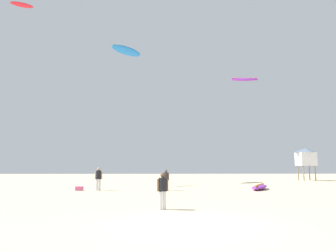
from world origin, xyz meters
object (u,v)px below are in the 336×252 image
(kite_aloft_0, at_px, (127,51))
(person_left, at_px, (99,177))
(kite_grounded_near, at_px, (259,187))
(person_midground, at_px, (166,178))
(kite_aloft_3, at_px, (244,79))
(person_foreground, at_px, (163,188))
(lifeguard_tower, at_px, (306,157))
(kite_aloft_2, at_px, (22,5))
(cooler_box, at_px, (79,188))

(kite_aloft_0, bearing_deg, person_left, -92.63)
(person_left, xyz_separation_m, kite_grounded_near, (12.84, 0.55, -0.83))
(kite_grounded_near, bearing_deg, person_midground, -175.10)
(person_midground, relative_size, kite_aloft_3, 0.68)
(person_midground, xyz_separation_m, kite_grounded_near, (7.57, 0.65, -0.73))
(person_foreground, xyz_separation_m, person_midground, (0.37, 10.14, 0.00))
(person_foreground, height_order, lifeguard_tower, lifeguard_tower)
(kite_aloft_2, bearing_deg, person_midground, -25.73)
(person_left, xyz_separation_m, kite_aloft_0, (0.57, 12.42, 15.20))
(person_foreground, height_order, kite_aloft_3, kite_aloft_3)
(kite_aloft_2, xyz_separation_m, kite_aloft_3, (22.35, -6.72, -10.21))
(person_midground, height_order, kite_grounded_near, person_midground)
(kite_aloft_0, bearing_deg, lifeguard_tower, 5.27)
(person_left, height_order, kite_grounded_near, person_left)
(kite_aloft_2, bearing_deg, kite_aloft_3, -16.73)
(person_foreground, xyz_separation_m, person_left, (-4.90, 10.24, 0.10))
(lifeguard_tower, bearing_deg, kite_grounded_near, -127.68)
(person_midground, bearing_deg, kite_aloft_3, -59.67)
(kite_grounded_near, bearing_deg, lifeguard_tower, 52.32)
(kite_aloft_0, xyz_separation_m, kite_aloft_2, (-10.96, -4.97, 3.17))
(person_left, bearing_deg, kite_aloft_3, -98.25)
(lifeguard_tower, xyz_separation_m, kite_aloft_2, (-34.04, -7.10, 16.35))
(kite_grounded_near, bearing_deg, kite_aloft_0, 135.95)
(person_midground, bearing_deg, kite_grounded_near, -61.84)
(person_foreground, height_order, cooler_box, person_foreground)
(person_foreground, bearing_deg, person_left, 4.70)
(kite_grounded_near, relative_size, kite_aloft_2, 1.56)
(kite_aloft_0, bearing_deg, kite_aloft_2, -155.62)
(person_midground, distance_m, kite_aloft_0, 20.31)
(person_midground, bearing_deg, cooler_box, 112.01)
(lifeguard_tower, xyz_separation_m, kite_aloft_0, (-23.07, -2.13, 13.18))
(person_foreground, bearing_deg, cooler_box, 10.87)
(person_foreground, distance_m, person_midground, 10.15)
(person_left, xyz_separation_m, kite_aloft_2, (-10.39, 7.45, 18.37))
(person_foreground, relative_size, kite_aloft_3, 0.67)
(person_foreground, distance_m, kite_aloft_0, 27.68)
(lifeguard_tower, xyz_separation_m, cooler_box, (-25.11, -14.50, -2.89))
(kite_aloft_2, bearing_deg, person_left, -35.64)
(person_left, bearing_deg, cooler_box, 76.17)
(person_foreground, relative_size, kite_aloft_0, 0.39)
(person_left, xyz_separation_m, lifeguard_tower, (23.64, 14.55, 2.02))
(person_midground, height_order, person_left, person_left)
(person_midground, bearing_deg, kite_aloft_0, 43.83)
(kite_aloft_3, bearing_deg, lifeguard_tower, 49.76)
(kite_aloft_0, bearing_deg, kite_aloft_3, -45.75)
(lifeguard_tower, height_order, kite_aloft_2, kite_aloft_2)
(person_foreground, xyz_separation_m, cooler_box, (-6.36, 10.29, -0.78))
(person_left, relative_size, kite_aloft_0, 0.43)
(person_foreground, relative_size, cooler_box, 2.88)
(lifeguard_tower, bearing_deg, person_foreground, -127.10)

